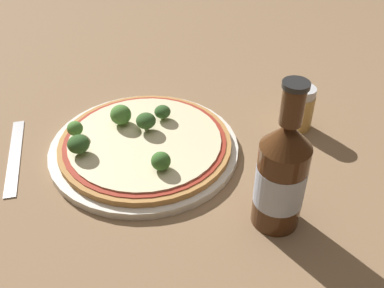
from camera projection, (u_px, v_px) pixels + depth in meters
The scene contains 12 objects.
ground_plane at pixel (137, 147), 0.73m from camera, with size 3.00×3.00×0.00m, color #846647.
plate at pixel (144, 148), 0.71m from camera, with size 0.30×0.30×0.01m.
pizza at pixel (145, 143), 0.70m from camera, with size 0.27×0.27×0.01m.
broccoli_floret_0 at pixel (121, 115), 0.72m from camera, with size 0.03×0.03×0.03m.
broccoli_floret_1 at pixel (146, 121), 0.71m from camera, with size 0.03×0.03×0.03m.
broccoli_floret_2 at pixel (161, 161), 0.63m from camera, with size 0.03×0.03×0.03m.
broccoli_floret_3 at pixel (162, 112), 0.73m from camera, with size 0.03×0.03×0.02m.
broccoli_floret_4 at pixel (75, 129), 0.70m from camera, with size 0.02×0.02×0.02m.
broccoli_floret_5 at pixel (78, 144), 0.66m from camera, with size 0.03×0.03×0.03m.
beer_bottle at pixel (281, 175), 0.55m from camera, with size 0.06×0.06×0.21m.
pepper_shaker at pixel (301, 109), 0.75m from camera, with size 0.04×0.04×0.08m.
fork at pixel (15, 156), 0.70m from camera, with size 0.07×0.19×0.00m.
Camera 1 is at (0.11, -0.57, 0.45)m, focal length 42.00 mm.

